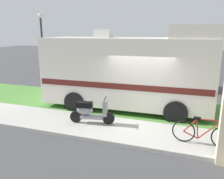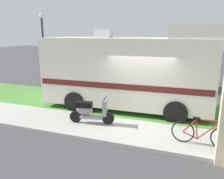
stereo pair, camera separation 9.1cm
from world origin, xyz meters
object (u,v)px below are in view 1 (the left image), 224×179
object	(u,v)px
street_lamp_post	(42,44)
pickup_truck_near	(154,71)
motorhome_rv	(129,70)
bicycle	(203,133)
scooter	(90,111)

from	to	relation	value
street_lamp_post	pickup_truck_near	bearing A→B (deg)	23.64
motorhome_rv	bicycle	size ratio (longest dim) A/B	4.07
scooter	bicycle	size ratio (longest dim) A/B	0.92
scooter	bicycle	bearing A→B (deg)	-6.73
bicycle	pickup_truck_near	distance (m)	8.34
pickup_truck_near	street_lamp_post	distance (m)	7.13
motorhome_rv	street_lamp_post	distance (m)	6.47
scooter	bicycle	xyz separation A→B (m)	(3.82, -0.45, -0.07)
motorhome_rv	street_lamp_post	xyz separation A→B (m)	(-6.01, 2.20, 0.94)
motorhome_rv	scooter	bearing A→B (deg)	-107.58
pickup_truck_near	scooter	bearing A→B (deg)	-98.43
scooter	street_lamp_post	distance (m)	7.31
pickup_truck_near	street_lamp_post	xyz separation A→B (m)	(-6.34, -2.77, 1.71)
scooter	bicycle	distance (m)	3.85
bicycle	scooter	bearing A→B (deg)	173.27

